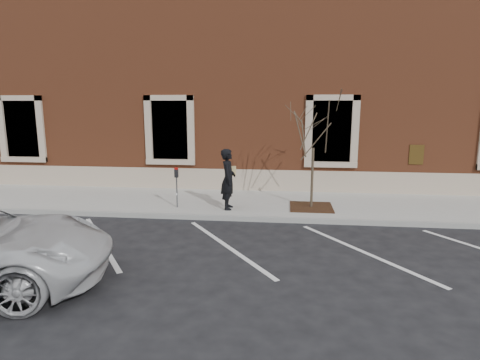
# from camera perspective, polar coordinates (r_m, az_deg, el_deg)

# --- Properties ---
(ground) EXTENTS (120.00, 120.00, 0.00)m
(ground) POSITION_cam_1_polar(r_m,az_deg,el_deg) (11.90, -0.33, -5.75)
(ground) COLOR #28282B
(ground) RESTS_ON ground
(sidewalk_near) EXTENTS (40.00, 3.50, 0.15)m
(sidewalk_near) POSITION_cam_1_polar(r_m,az_deg,el_deg) (13.55, 0.55, -3.34)
(sidewalk_near) COLOR #BBB8AF
(sidewalk_near) RESTS_ON ground
(curb_near) EXTENTS (40.00, 0.12, 0.15)m
(curb_near) POSITION_cam_1_polar(r_m,az_deg,el_deg) (11.83, -0.36, -5.47)
(curb_near) COLOR #9E9E99
(curb_near) RESTS_ON ground
(parking_stripes) EXTENTS (28.00, 4.40, 0.01)m
(parking_stripes) POSITION_cam_1_polar(r_m,az_deg,el_deg) (9.83, -1.88, -9.39)
(parking_stripes) COLOR silver
(parking_stripes) RESTS_ON ground
(building_civic) EXTENTS (40.00, 8.62, 8.00)m
(building_civic) POSITION_cam_1_polar(r_m,az_deg,el_deg) (19.12, 2.50, 12.64)
(building_civic) COLOR brown
(building_civic) RESTS_ON ground
(man) EXTENTS (0.48, 0.71, 1.88)m
(man) POSITION_cam_1_polar(r_m,az_deg,el_deg) (12.40, -1.69, 0.12)
(man) COLOR black
(man) RESTS_ON sidewalk_near
(parking_meter) EXTENTS (0.12, 0.09, 1.28)m
(parking_meter) POSITION_cam_1_polar(r_m,az_deg,el_deg) (12.73, -9.01, 0.02)
(parking_meter) COLOR #595B60
(parking_meter) RESTS_ON sidewalk_near
(tree_grate) EXTENTS (1.33, 1.33, 0.03)m
(tree_grate) POSITION_cam_1_polar(r_m,az_deg,el_deg) (12.93, 10.08, -3.79)
(tree_grate) COLOR #3B2713
(tree_grate) RESTS_ON sidewalk_near
(sapling) EXTENTS (2.07, 2.07, 3.45)m
(sapling) POSITION_cam_1_polar(r_m,az_deg,el_deg) (12.55, 10.45, 6.85)
(sapling) COLOR #4A3C2D
(sapling) RESTS_ON sidewalk_near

